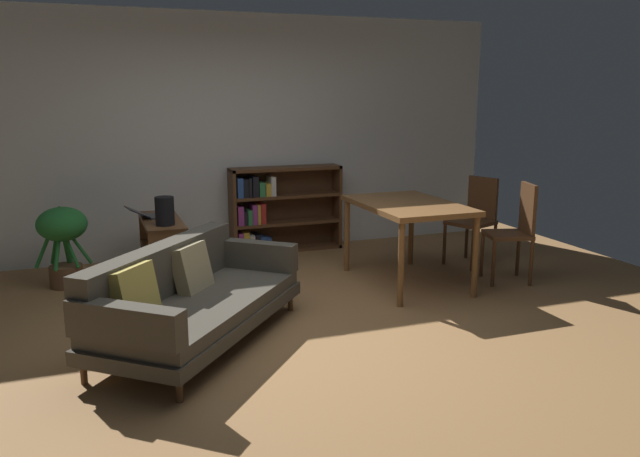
{
  "coord_description": "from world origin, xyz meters",
  "views": [
    {
      "loc": [
        -1.41,
        -4.46,
        1.84
      ],
      "look_at": [
        0.38,
        0.36,
        0.72
      ],
      "focal_mm": 35.4,
      "sensor_mm": 36.0,
      "label": 1
    }
  ],
  "objects_px": {
    "potted_floor_plant": "(63,236)",
    "dining_chair_near": "(516,228)",
    "desk_speaker": "(165,211)",
    "fabric_couch": "(189,297)",
    "dining_table": "(408,211)",
    "open_laptop": "(151,214)",
    "bookshelf": "(276,209)",
    "dining_chair_far": "(475,216)",
    "media_console": "(163,250)"
  },
  "relations": [
    {
      "from": "potted_floor_plant",
      "to": "dining_chair_near",
      "type": "height_order",
      "value": "dining_chair_near"
    },
    {
      "from": "desk_speaker",
      "to": "fabric_couch",
      "type": "bearing_deg",
      "value": -90.14
    },
    {
      "from": "dining_table",
      "to": "dining_chair_near",
      "type": "bearing_deg",
      "value": -16.57
    },
    {
      "from": "open_laptop",
      "to": "bookshelf",
      "type": "xyz_separation_m",
      "value": [
        1.48,
        0.64,
        -0.16
      ]
    },
    {
      "from": "fabric_couch",
      "to": "dining_chair_far",
      "type": "relative_size",
      "value": 2.12
    },
    {
      "from": "potted_floor_plant",
      "to": "desk_speaker",
      "type": "bearing_deg",
      "value": -24.69
    },
    {
      "from": "dining_table",
      "to": "potted_floor_plant",
      "type": "bearing_deg",
      "value": 161.7
    },
    {
      "from": "potted_floor_plant",
      "to": "dining_table",
      "type": "distance_m",
      "value": 3.3
    },
    {
      "from": "open_laptop",
      "to": "dining_chair_far",
      "type": "xyz_separation_m",
      "value": [
        3.34,
        -0.66,
        -0.13
      ]
    },
    {
      "from": "dining_chair_near",
      "to": "bookshelf",
      "type": "height_order",
      "value": "bookshelf"
    },
    {
      "from": "desk_speaker",
      "to": "dining_chair_far",
      "type": "xyz_separation_m",
      "value": [
        3.25,
        -0.21,
        -0.23
      ]
    },
    {
      "from": "dining_chair_far",
      "to": "dining_table",
      "type": "bearing_deg",
      "value": -158.91
    },
    {
      "from": "potted_floor_plant",
      "to": "dining_table",
      "type": "bearing_deg",
      "value": -18.3
    },
    {
      "from": "open_laptop",
      "to": "dining_table",
      "type": "bearing_deg",
      "value": -24.67
    },
    {
      "from": "dining_table",
      "to": "bookshelf",
      "type": "xyz_separation_m",
      "value": [
        -0.82,
        1.7,
        -0.23
      ]
    },
    {
      "from": "dining_chair_near",
      "to": "dining_chair_far",
      "type": "relative_size",
      "value": 1.04
    },
    {
      "from": "fabric_couch",
      "to": "desk_speaker",
      "type": "bearing_deg",
      "value": 89.86
    },
    {
      "from": "potted_floor_plant",
      "to": "dining_chair_far",
      "type": "relative_size",
      "value": 0.84
    },
    {
      "from": "desk_speaker",
      "to": "dining_table",
      "type": "height_order",
      "value": "desk_speaker"
    },
    {
      "from": "media_console",
      "to": "dining_table",
      "type": "xyz_separation_m",
      "value": [
        2.21,
        -0.9,
        0.41
      ]
    },
    {
      "from": "potted_floor_plant",
      "to": "fabric_couch",
      "type": "bearing_deg",
      "value": -63.08
    },
    {
      "from": "open_laptop",
      "to": "desk_speaker",
      "type": "relative_size",
      "value": 1.71
    },
    {
      "from": "potted_floor_plant",
      "to": "dining_chair_far",
      "type": "xyz_separation_m",
      "value": [
        4.16,
        -0.63,
        0.03
      ]
    },
    {
      "from": "media_console",
      "to": "dining_chair_far",
      "type": "height_order",
      "value": "dining_chair_far"
    },
    {
      "from": "media_console",
      "to": "dining_table",
      "type": "bearing_deg",
      "value": -22.02
    },
    {
      "from": "media_console",
      "to": "open_laptop",
      "type": "xyz_separation_m",
      "value": [
        -0.09,
        0.16,
        0.34
      ]
    },
    {
      "from": "desk_speaker",
      "to": "dining_chair_far",
      "type": "distance_m",
      "value": 3.26
    },
    {
      "from": "potted_floor_plant",
      "to": "dining_table",
      "type": "xyz_separation_m",
      "value": [
        3.12,
        -1.03,
        0.22
      ]
    },
    {
      "from": "open_laptop",
      "to": "desk_speaker",
      "type": "xyz_separation_m",
      "value": [
        0.09,
        -0.44,
        0.11
      ]
    },
    {
      "from": "media_console",
      "to": "bookshelf",
      "type": "xyz_separation_m",
      "value": [
        1.4,
        0.8,
        0.18
      ]
    },
    {
      "from": "desk_speaker",
      "to": "dining_chair_near",
      "type": "distance_m",
      "value": 3.37
    },
    {
      "from": "media_console",
      "to": "open_laptop",
      "type": "relative_size",
      "value": 2.23
    },
    {
      "from": "desk_speaker",
      "to": "dining_chair_far",
      "type": "bearing_deg",
      "value": -3.76
    },
    {
      "from": "desk_speaker",
      "to": "dining_chair_near",
      "type": "xyz_separation_m",
      "value": [
        3.24,
        -0.92,
        -0.22
      ]
    },
    {
      "from": "fabric_couch",
      "to": "dining_chair_near",
      "type": "relative_size",
      "value": 2.04
    },
    {
      "from": "bookshelf",
      "to": "fabric_couch",
      "type": "bearing_deg",
      "value": -119.65
    },
    {
      "from": "media_console",
      "to": "bookshelf",
      "type": "height_order",
      "value": "bookshelf"
    },
    {
      "from": "open_laptop",
      "to": "dining_chair_far",
      "type": "distance_m",
      "value": 3.4
    },
    {
      "from": "fabric_couch",
      "to": "dining_chair_near",
      "type": "bearing_deg",
      "value": 7.91
    },
    {
      "from": "open_laptop",
      "to": "dining_chair_far",
      "type": "height_order",
      "value": "dining_chair_far"
    },
    {
      "from": "dining_table",
      "to": "desk_speaker",
      "type": "bearing_deg",
      "value": 164.49
    },
    {
      "from": "fabric_couch",
      "to": "media_console",
      "type": "relative_size",
      "value": 1.94
    },
    {
      "from": "media_console",
      "to": "dining_chair_far",
      "type": "bearing_deg",
      "value": -8.66
    },
    {
      "from": "media_console",
      "to": "fabric_couch",
      "type": "bearing_deg",
      "value": -90.02
    },
    {
      "from": "open_laptop",
      "to": "dining_chair_far",
      "type": "relative_size",
      "value": 0.49
    },
    {
      "from": "open_laptop",
      "to": "fabric_couch",
      "type": "bearing_deg",
      "value": -87.33
    },
    {
      "from": "desk_speaker",
      "to": "potted_floor_plant",
      "type": "bearing_deg",
      "value": 155.31
    },
    {
      "from": "desk_speaker",
      "to": "potted_floor_plant",
      "type": "xyz_separation_m",
      "value": [
        -0.91,
        0.42,
        -0.26
      ]
    },
    {
      "from": "potted_floor_plant",
      "to": "dining_chair_near",
      "type": "xyz_separation_m",
      "value": [
        4.15,
        -1.34,
        0.04
      ]
    },
    {
      "from": "open_laptop",
      "to": "dining_chair_near",
      "type": "bearing_deg",
      "value": -22.26
    }
  ]
}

